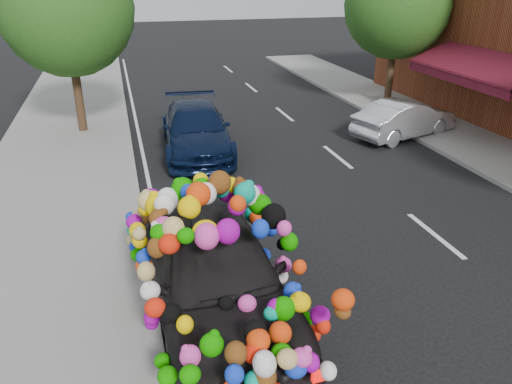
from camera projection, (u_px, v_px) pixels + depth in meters
ground at (272, 259)px, 9.63m from camera, size 100.00×100.00×0.00m
sidewalk at (33, 292)px, 8.56m from camera, size 4.00×60.00×0.12m
kerb at (148, 275)px, 9.03m from camera, size 0.15×60.00×0.13m
lane_markings at (435, 235)px, 10.51m from camera, size 6.00×50.00×0.01m
tree_near_sidewalk at (66, 8)px, 15.42m from camera, size 4.20×4.20×6.13m
tree_far_b at (397, 5)px, 18.80m from camera, size 4.00×4.00×5.90m
plush_art_car at (212, 250)px, 7.61m from camera, size 2.62×5.25×2.33m
navy_sedan at (196, 130)px, 15.08m from camera, size 2.33×4.96×1.40m
silver_hatchback at (404, 119)px, 16.45m from camera, size 3.95×2.39×1.23m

